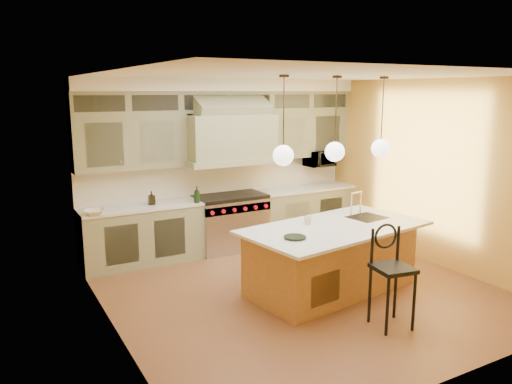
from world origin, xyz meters
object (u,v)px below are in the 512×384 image
microwave (320,158)px  kitchen_island (332,257)px  range (230,222)px  counter_stool (391,270)px

microwave → kitchen_island: bearing=-122.5°
kitchen_island → range: bearing=91.8°
range → microwave: (1.95, 0.11, 0.96)m
kitchen_island → counter_stool: (-0.07, -1.19, 0.21)m
range → kitchen_island: bearing=-80.1°
kitchen_island → microwave: 3.04m
range → kitchen_island: size_ratio=0.45×
kitchen_island → microwave: size_ratio=4.97×
counter_stool → kitchen_island: bearing=95.7°
range → counter_stool: size_ratio=1.00×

